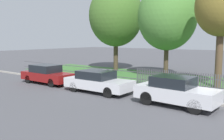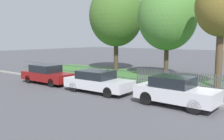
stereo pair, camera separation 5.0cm
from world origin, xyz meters
name	(u,v)px [view 1 (the left image)]	position (x,y,z in m)	size (l,w,h in m)	color
ground_plane	(203,104)	(0.00, 0.00, 0.00)	(120.00, 120.00, 0.00)	#4C4C51
kerb_stone	(204,102)	(0.00, 0.10, 0.06)	(39.66, 0.20, 0.12)	#9E998E
park_fence	(219,84)	(0.00, 2.85, 0.57)	(39.66, 0.05, 1.15)	#4C4C51
parked_car_silver_hatchback	(47,74)	(-10.84, -1.19, 0.68)	(4.22, 1.67, 1.36)	maroon
parked_car_black_saloon	(98,81)	(-5.96, -1.20, 0.67)	(4.30, 1.81, 1.32)	silver
parked_car_navy_estate	(176,91)	(-0.96, -1.26, 0.74)	(3.97, 1.82, 1.44)	silver
covered_motorcycle	(105,75)	(-7.23, 1.00, 0.67)	(2.05, 0.89, 1.11)	black
tree_nearest_kerb	(116,16)	(-11.32, 7.84, 5.52)	(5.37, 5.37, 8.62)	#473828
tree_behind_motorcycle	(167,17)	(-5.19, 6.59, 5.03)	(4.80, 4.80, 7.80)	#473828
tree_mid_park	(222,7)	(-0.55, 4.68, 5.23)	(3.34, 3.34, 7.21)	brown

